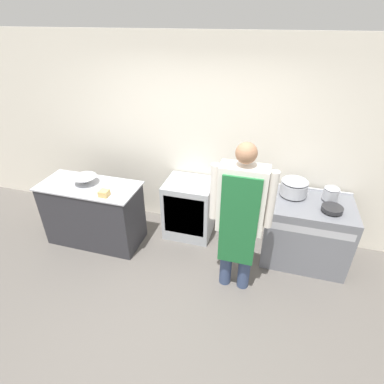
{
  "coord_description": "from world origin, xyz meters",
  "views": [
    {
      "loc": [
        0.93,
        -1.99,
        2.85
      ],
      "look_at": [
        0.08,
        0.98,
        1.01
      ],
      "focal_mm": 28.0,
      "sensor_mm": 36.0,
      "label": 1
    }
  ],
  "objects_px": {
    "stove": "(305,231)",
    "stock_pot": "(294,187)",
    "mixing_bowl": "(85,180)",
    "fridge_unit": "(189,208)",
    "sauce_pot": "(331,193)",
    "person_cook": "(240,213)",
    "saute_pan": "(332,209)",
    "plastic_tub": "(104,193)"
  },
  "relations": [
    {
      "from": "fridge_unit",
      "to": "stock_pot",
      "type": "distance_m",
      "value": 1.48
    },
    {
      "from": "person_cook",
      "to": "sauce_pot",
      "type": "height_order",
      "value": "person_cook"
    },
    {
      "from": "plastic_tub",
      "to": "saute_pan",
      "type": "bearing_deg",
      "value": 9.88
    },
    {
      "from": "mixing_bowl",
      "to": "plastic_tub",
      "type": "bearing_deg",
      "value": -27.65
    },
    {
      "from": "stove",
      "to": "person_cook",
      "type": "height_order",
      "value": "person_cook"
    },
    {
      "from": "stock_pot",
      "to": "sauce_pot",
      "type": "xyz_separation_m",
      "value": [
        0.44,
        -0.0,
        -0.02
      ]
    },
    {
      "from": "stove",
      "to": "fridge_unit",
      "type": "xyz_separation_m",
      "value": [
        -1.6,
        0.11,
        -0.01
      ]
    },
    {
      "from": "mixing_bowl",
      "to": "plastic_tub",
      "type": "xyz_separation_m",
      "value": [
        0.41,
        -0.21,
        -0.01
      ]
    },
    {
      "from": "person_cook",
      "to": "sauce_pot",
      "type": "relative_size",
      "value": 9.92
    },
    {
      "from": "person_cook",
      "to": "stove",
      "type": "bearing_deg",
      "value": 42.56
    },
    {
      "from": "person_cook",
      "to": "mixing_bowl",
      "type": "height_order",
      "value": "person_cook"
    },
    {
      "from": "saute_pan",
      "to": "sauce_pot",
      "type": "distance_m",
      "value": 0.26
    },
    {
      "from": "fridge_unit",
      "to": "stock_pot",
      "type": "xyz_separation_m",
      "value": [
        1.37,
        0.02,
        0.56
      ]
    },
    {
      "from": "fridge_unit",
      "to": "sauce_pot",
      "type": "xyz_separation_m",
      "value": [
        1.8,
        0.02,
        0.54
      ]
    },
    {
      "from": "fridge_unit",
      "to": "saute_pan",
      "type": "height_order",
      "value": "saute_pan"
    },
    {
      "from": "person_cook",
      "to": "mixing_bowl",
      "type": "xyz_separation_m",
      "value": [
        -2.11,
        0.34,
        -0.1
      ]
    },
    {
      "from": "stove",
      "to": "plastic_tub",
      "type": "xyz_separation_m",
      "value": [
        -2.49,
        -0.6,
        0.51
      ]
    },
    {
      "from": "mixing_bowl",
      "to": "stock_pot",
      "type": "xyz_separation_m",
      "value": [
        2.67,
        0.51,
        0.04
      ]
    },
    {
      "from": "fridge_unit",
      "to": "person_cook",
      "type": "bearing_deg",
      "value": -46.0
    },
    {
      "from": "stove",
      "to": "mixing_bowl",
      "type": "bearing_deg",
      "value": -172.48
    },
    {
      "from": "stove",
      "to": "fridge_unit",
      "type": "bearing_deg",
      "value": 176.13
    },
    {
      "from": "stove",
      "to": "saute_pan",
      "type": "height_order",
      "value": "saute_pan"
    },
    {
      "from": "person_cook",
      "to": "saute_pan",
      "type": "xyz_separation_m",
      "value": [
        1.0,
        0.6,
        -0.15
      ]
    },
    {
      "from": "stove",
      "to": "sauce_pot",
      "type": "relative_size",
      "value": 5.56
    },
    {
      "from": "stove",
      "to": "stock_pot",
      "type": "relative_size",
      "value": 3.08
    },
    {
      "from": "sauce_pot",
      "to": "fridge_unit",
      "type": "bearing_deg",
      "value": -179.31
    },
    {
      "from": "mixing_bowl",
      "to": "plastic_tub",
      "type": "relative_size",
      "value": 2.88
    },
    {
      "from": "saute_pan",
      "to": "sauce_pot",
      "type": "bearing_deg",
      "value": 90.0
    },
    {
      "from": "person_cook",
      "to": "mixing_bowl",
      "type": "distance_m",
      "value": 2.14
    },
    {
      "from": "plastic_tub",
      "to": "stock_pot",
      "type": "height_order",
      "value": "stock_pot"
    },
    {
      "from": "sauce_pot",
      "to": "mixing_bowl",
      "type": "bearing_deg",
      "value": -170.63
    },
    {
      "from": "stove",
      "to": "stock_pot",
      "type": "xyz_separation_m",
      "value": [
        -0.23,
        0.13,
        0.56
      ]
    },
    {
      "from": "plastic_tub",
      "to": "sauce_pot",
      "type": "height_order",
      "value": "sauce_pot"
    },
    {
      "from": "fridge_unit",
      "to": "plastic_tub",
      "type": "relative_size",
      "value": 7.52
    },
    {
      "from": "person_cook",
      "to": "stock_pot",
      "type": "relative_size",
      "value": 5.49
    },
    {
      "from": "fridge_unit",
      "to": "saute_pan",
      "type": "xyz_separation_m",
      "value": [
        1.8,
        -0.24,
        0.48
      ]
    },
    {
      "from": "person_cook",
      "to": "stock_pot",
      "type": "xyz_separation_m",
      "value": [
        0.56,
        0.86,
        -0.07
      ]
    },
    {
      "from": "stove",
      "to": "mixing_bowl",
      "type": "xyz_separation_m",
      "value": [
        -2.9,
        -0.38,
        0.52
      ]
    },
    {
      "from": "fridge_unit",
      "to": "sauce_pot",
      "type": "bearing_deg",
      "value": 0.69
    },
    {
      "from": "fridge_unit",
      "to": "stove",
      "type": "bearing_deg",
      "value": -3.87
    },
    {
      "from": "mixing_bowl",
      "to": "stock_pot",
      "type": "relative_size",
      "value": 0.97
    },
    {
      "from": "mixing_bowl",
      "to": "saute_pan",
      "type": "distance_m",
      "value": 3.12
    }
  ]
}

